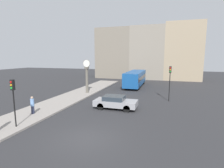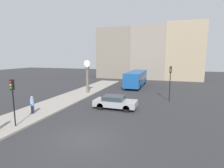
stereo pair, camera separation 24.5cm
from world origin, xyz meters
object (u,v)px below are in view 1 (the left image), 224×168
at_px(street_clock, 87,77).
at_px(pedestrian_blue_stripe, 32,105).
at_px(traffic_light_far, 170,77).
at_px(bus_distant, 135,78).
at_px(sedan_car, 115,102).
at_px(traffic_light_near, 13,93).

bearing_deg(street_clock, pedestrian_blue_stripe, -93.67).
bearing_deg(traffic_light_far, street_clock, 174.69).
height_order(bus_distant, traffic_light_far, traffic_light_far).
height_order(sedan_car, street_clock, street_clock).
bearing_deg(pedestrian_blue_stripe, street_clock, 86.33).
relative_size(sedan_car, traffic_light_near, 1.23).
bearing_deg(street_clock, traffic_light_far, -5.31).
bearing_deg(sedan_car, traffic_light_far, 42.32).
bearing_deg(street_clock, bus_distant, 56.65).
height_order(sedan_car, traffic_light_near, traffic_light_near).
bearing_deg(bus_distant, traffic_light_far, -58.92).
height_order(sedan_car, pedestrian_blue_stripe, pedestrian_blue_stripe).
relative_size(traffic_light_near, pedestrian_blue_stripe, 2.21).
bearing_deg(pedestrian_blue_stripe, traffic_light_far, 37.25).
relative_size(street_clock, pedestrian_blue_stripe, 2.97).
bearing_deg(pedestrian_blue_stripe, bus_distant, 71.51).
bearing_deg(street_clock, sedan_car, -44.58).
height_order(bus_distant, traffic_light_near, traffic_light_near).
xyz_separation_m(bus_distant, traffic_light_near, (-5.16, -21.07, 1.14)).
bearing_deg(traffic_light_far, traffic_light_near, -132.63).
bearing_deg(traffic_light_far, pedestrian_blue_stripe, -142.75).
bearing_deg(bus_distant, sedan_car, -88.36).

